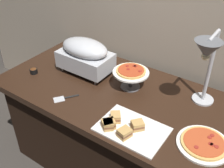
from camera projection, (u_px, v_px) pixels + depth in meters
The scene contains 10 objects.
back_wall at pixel (169, 12), 1.92m from camera, with size 4.40×0.04×2.40m, color tan.
buffet_table at pixel (127, 137), 2.05m from camera, with size 1.90×0.84×0.76m.
chafing_dish at pixel (85, 55), 2.01m from camera, with size 0.40×0.24×0.27m.
heat_lamp at pixel (207, 56), 1.49m from camera, with size 0.15×0.31×0.50m.
pizza_plate_front at pixel (204, 144), 1.47m from camera, with size 0.29×0.29×0.03m.
pizza_plate_center at pixel (131, 73), 1.87m from camera, with size 0.25×0.25×0.15m.
sandwich_platter at pixel (126, 127), 1.57m from camera, with size 0.39×0.27×0.06m.
sauce_cup_near at pixel (34, 71), 2.07m from camera, with size 0.06×0.06×0.04m.
sauce_cup_far at pixel (73, 50), 2.35m from camera, with size 0.07×0.07×0.04m.
serving_spatula at pixel (65, 98), 1.82m from camera, with size 0.13×0.16×0.01m.
Camera 1 is at (0.74, -1.27, 1.87)m, focal length 43.86 mm.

